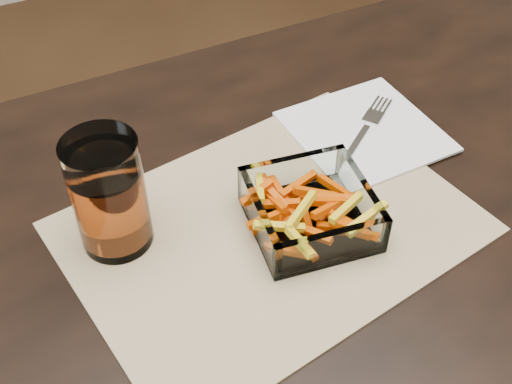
# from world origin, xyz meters

# --- Properties ---
(dining_table) EXTENTS (1.60, 0.90, 0.75)m
(dining_table) POSITION_xyz_m (0.00, 0.00, 0.66)
(dining_table) COLOR black
(dining_table) RESTS_ON ground
(placemat) EXTENTS (0.49, 0.39, 0.00)m
(placemat) POSITION_xyz_m (-0.10, 0.06, 0.75)
(placemat) COLOR tan
(placemat) RESTS_ON dining_table
(glass_bowl) EXTENTS (0.15, 0.15, 0.05)m
(glass_bowl) POSITION_xyz_m (-0.05, 0.04, 0.77)
(glass_bowl) COLOR white
(glass_bowl) RESTS_ON placemat
(tumbler) EXTENTS (0.08, 0.08, 0.14)m
(tumbler) POSITION_xyz_m (-0.26, 0.12, 0.82)
(tumbler) COLOR white
(tumbler) RESTS_ON placemat
(napkin) EXTENTS (0.19, 0.19, 0.00)m
(napkin) POSITION_xyz_m (0.10, 0.15, 0.76)
(napkin) COLOR white
(napkin) RESTS_ON placemat
(fork) EXTENTS (0.15, 0.12, 0.00)m
(fork) POSITION_xyz_m (0.10, 0.15, 0.76)
(fork) COLOR silver
(fork) RESTS_ON napkin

